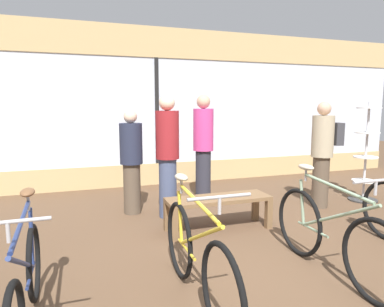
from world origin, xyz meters
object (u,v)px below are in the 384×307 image
Objects in this scene: bicycle_far_left at (26,285)px; customer_by_window at (323,151)px; bicycle_right at (331,235)px; bicycle_left at (196,257)px; customer_near_bench at (167,154)px; customer_near_rack at (203,146)px; display_bench at (218,203)px; accessory_rack at (365,161)px; customer_mid_floor at (131,160)px.

customer_by_window reaches higher than bicycle_far_left.
bicycle_right is at bearing -127.33° from customer_by_window.
customer_near_bench is (0.36, 2.27, 0.55)m from bicycle_left.
bicycle_left is 2.36m from customer_near_bench.
customer_near_rack reaches higher than customer_by_window.
bicycle_left is 0.96× the size of customer_near_rack.
bicycle_right is 1.04× the size of customer_by_window.
customer_near_rack reaches higher than display_bench.
bicycle_right is at bearing -70.62° from display_bench.
bicycle_far_left is at bearing -179.98° from bicycle_right.
accessory_rack is 0.99m from customer_by_window.
customer_mid_floor reaches higher than bicycle_far_left.
display_bench is 0.77× the size of customer_near_rack.
customer_near_rack is at bearing 37.31° from customer_near_bench.
display_bench is at bearing 60.81° from bicycle_left.
bicycle_left is 4.32m from accessory_rack.
bicycle_far_left is 1.18× the size of display_bench.
bicycle_far_left is 0.95× the size of bicycle_left.
customer_by_window is (2.85, 1.94, 0.52)m from bicycle_left.
accessory_rack is at bearing -17.78° from customer_near_rack.
customer_mid_floor is (-0.97, 1.07, 0.46)m from display_bench.
bicycle_far_left is 0.97× the size of accessory_rack.
bicycle_far_left is at bearing -114.34° from customer_mid_floor.
customer_by_window is 2.51m from customer_near_bench.
bicycle_left is at bearing -111.75° from customer_near_rack.
bicycle_right is (2.67, 0.00, 0.04)m from bicycle_far_left.
customer_by_window is at bearing 34.26° from bicycle_left.
customer_mid_floor is 0.60m from customer_near_bench.
display_bench is 2.10m from customer_by_window.
bicycle_far_left is at bearing -126.26° from customer_near_bench.
customer_near_rack is 1.01× the size of customer_near_bench.
display_bench is 1.52m from customer_mid_floor.
accessory_rack is at bearing 4.35° from customer_by_window.
customer_by_window reaches higher than customer_mid_floor.
bicycle_right is (1.39, 0.03, 0.00)m from bicycle_left.
customer_by_window is at bearing -28.60° from customer_near_rack.
bicycle_far_left is at bearing -144.84° from display_bench.
customer_mid_floor is at bearing 92.55° from bicycle_left.
bicycle_far_left is 3.78m from customer_near_rack.
bicycle_left is 1.39m from bicycle_right.
customer_near_rack is at bearing 77.90° from display_bench.
bicycle_left is (1.28, -0.03, 0.03)m from bicycle_far_left.
bicycle_left is at bearing -98.99° from customer_near_bench.
accessory_rack is 1.22× the size of display_bench.
display_bench is (0.86, 1.54, -0.04)m from bicycle_left.
customer_near_bench reaches higher than accessory_rack.
accessory_rack is at bearing 39.34° from bicycle_right.
bicycle_far_left is at bearing 178.79° from bicycle_left.
customer_near_rack reaches higher than bicycle_left.
bicycle_left is 0.99× the size of bicycle_right.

